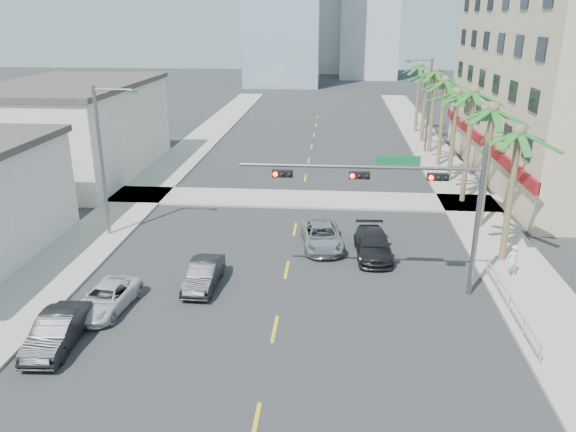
# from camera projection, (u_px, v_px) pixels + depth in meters

# --- Properties ---
(ground) EXTENTS (260.00, 260.00, 0.00)m
(ground) POSITION_uv_depth(u_px,v_px,m) (263.00, 387.00, 20.27)
(ground) COLOR #262628
(ground) RESTS_ON ground
(sidewalk_right) EXTENTS (4.00, 120.00, 0.15)m
(sidewalk_right) POSITION_uv_depth(u_px,v_px,m) (475.00, 213.00, 38.08)
(sidewalk_right) COLOR gray
(sidewalk_right) RESTS_ON ground
(sidewalk_left) EXTENTS (4.00, 120.00, 0.15)m
(sidewalk_left) POSITION_uv_depth(u_px,v_px,m) (131.00, 203.00, 39.97)
(sidewalk_left) COLOR gray
(sidewalk_left) RESTS_ON ground
(sidewalk_cross) EXTENTS (80.00, 4.00, 0.15)m
(sidewalk_cross) POSITION_uv_depth(u_px,v_px,m) (301.00, 199.00, 40.90)
(sidewalk_cross) COLOR gray
(sidewalk_cross) RESTS_ON ground
(building_left_far) EXTENTS (11.00, 18.00, 7.20)m
(building_left_far) POSITION_uv_depth(u_px,v_px,m) (73.00, 131.00, 46.89)
(building_left_far) COLOR beige
(building_left_far) RESTS_ON ground
(traffic_signal_mast) EXTENTS (11.12, 0.54, 7.20)m
(traffic_signal_mast) POSITION_uv_depth(u_px,v_px,m) (409.00, 192.00, 25.58)
(traffic_signal_mast) COLOR slate
(traffic_signal_mast) RESTS_ON ground
(palm_tree_0) EXTENTS (4.80, 4.80, 7.80)m
(palm_tree_0) POSITION_uv_depth(u_px,v_px,m) (519.00, 133.00, 28.25)
(palm_tree_0) COLOR brown
(palm_tree_0) RESTS_ON ground
(palm_tree_1) EXTENTS (4.80, 4.80, 8.16)m
(palm_tree_1) POSITION_uv_depth(u_px,v_px,m) (493.00, 110.00, 33.01)
(palm_tree_1) COLOR brown
(palm_tree_1) RESTS_ON ground
(palm_tree_2) EXTENTS (4.80, 4.80, 8.52)m
(palm_tree_2) POSITION_uv_depth(u_px,v_px,m) (474.00, 93.00, 37.78)
(palm_tree_2) COLOR brown
(palm_tree_2) RESTS_ON ground
(palm_tree_3) EXTENTS (4.80, 4.80, 7.80)m
(palm_tree_3) POSITION_uv_depth(u_px,v_px,m) (457.00, 94.00, 42.89)
(palm_tree_3) COLOR brown
(palm_tree_3) RESTS_ON ground
(palm_tree_4) EXTENTS (4.80, 4.80, 8.16)m
(palm_tree_4) POSITION_uv_depth(u_px,v_px,m) (445.00, 81.00, 47.66)
(palm_tree_4) COLOR brown
(palm_tree_4) RESTS_ON ground
(palm_tree_5) EXTENTS (4.80, 4.80, 8.52)m
(palm_tree_5) POSITION_uv_depth(u_px,v_px,m) (436.00, 72.00, 52.42)
(palm_tree_5) COLOR brown
(palm_tree_5) RESTS_ON ground
(palm_tree_6) EXTENTS (4.80, 4.80, 7.80)m
(palm_tree_6) POSITION_uv_depth(u_px,v_px,m) (427.00, 74.00, 57.54)
(palm_tree_6) COLOR brown
(palm_tree_6) RESTS_ON ground
(palm_tree_7) EXTENTS (4.80, 4.80, 8.16)m
(palm_tree_7) POSITION_uv_depth(u_px,v_px,m) (420.00, 66.00, 62.30)
(palm_tree_7) COLOR brown
(palm_tree_7) RESTS_ON ground
(streetlight_left) EXTENTS (2.55, 0.25, 9.00)m
(streetlight_left) POSITION_uv_depth(u_px,v_px,m) (104.00, 155.00, 32.58)
(streetlight_left) COLOR slate
(streetlight_left) RESTS_ON ground
(streetlight_right) EXTENTS (2.55, 0.25, 9.00)m
(streetlight_right) POSITION_uv_depth(u_px,v_px,m) (427.00, 101.00, 53.38)
(streetlight_right) COLOR slate
(streetlight_right) RESTS_ON ground
(guardrail) EXTENTS (0.08, 8.08, 1.00)m
(guardrail) POSITION_uv_depth(u_px,v_px,m) (510.00, 302.00, 24.87)
(guardrail) COLOR silver
(guardrail) RESTS_ON ground
(car_parked_mid) EXTENTS (1.68, 4.25, 1.38)m
(car_parked_mid) POSITION_uv_depth(u_px,v_px,m) (57.00, 331.00, 22.56)
(car_parked_mid) COLOR black
(car_parked_mid) RESTS_ON ground
(car_parked_far) EXTENTS (2.36, 4.36, 1.16)m
(car_parked_far) POSITION_uv_depth(u_px,v_px,m) (106.00, 298.00, 25.43)
(car_parked_far) COLOR silver
(car_parked_far) RESTS_ON ground
(car_lane_left) EXTENTS (1.46, 3.97, 1.30)m
(car_lane_left) POSITION_uv_depth(u_px,v_px,m) (204.00, 274.00, 27.62)
(car_lane_left) COLOR black
(car_lane_left) RESTS_ON ground
(car_lane_center) EXTENTS (2.78, 4.98, 1.32)m
(car_lane_center) POSITION_uv_depth(u_px,v_px,m) (322.00, 236.00, 32.39)
(car_lane_center) COLOR #B8B9BD
(car_lane_center) RESTS_ON ground
(car_lane_right) EXTENTS (2.13, 4.77, 1.36)m
(car_lane_right) POSITION_uv_depth(u_px,v_px,m) (373.00, 244.00, 31.18)
(car_lane_right) COLOR black
(car_lane_right) RESTS_ON ground
(pedestrian) EXTENTS (0.72, 0.61, 1.68)m
(pedestrian) POSITION_uv_depth(u_px,v_px,m) (512.00, 260.00, 28.38)
(pedestrian) COLOR white
(pedestrian) RESTS_ON sidewalk_right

